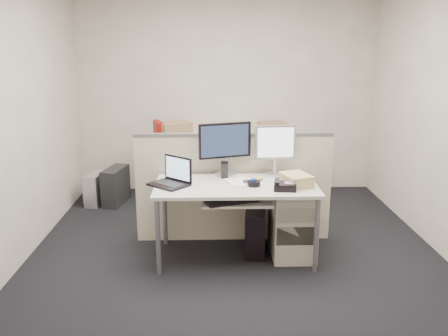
{
  "coord_description": "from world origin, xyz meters",
  "views": [
    {
      "loc": [
        -0.23,
        -4.2,
        2.0
      ],
      "look_at": [
        -0.11,
        0.15,
        0.85
      ],
      "focal_mm": 38.0,
      "sensor_mm": 36.0,
      "label": 1
    }
  ],
  "objects_px": {
    "desk": "(236,191)",
    "monitor_main": "(225,149)",
    "desk_phone": "(285,186)",
    "laptop": "(168,172)"
  },
  "relations": [
    {
      "from": "monitor_main",
      "to": "laptop",
      "type": "height_order",
      "value": "monitor_main"
    },
    {
      "from": "monitor_main",
      "to": "desk_phone",
      "type": "xyz_separation_m",
      "value": [
        0.52,
        -0.5,
        -0.23
      ]
    },
    {
      "from": "desk",
      "to": "monitor_main",
      "type": "bearing_deg",
      "value": 106.18
    },
    {
      "from": "desk",
      "to": "desk_phone",
      "type": "xyz_separation_m",
      "value": [
        0.43,
        -0.18,
        0.1
      ]
    },
    {
      "from": "monitor_main",
      "to": "desk_phone",
      "type": "distance_m",
      "value": 0.76
    },
    {
      "from": "desk",
      "to": "desk_phone",
      "type": "distance_m",
      "value": 0.47
    },
    {
      "from": "desk",
      "to": "laptop",
      "type": "distance_m",
      "value": 0.65
    },
    {
      "from": "laptop",
      "to": "desk_phone",
      "type": "bearing_deg",
      "value": 32.22
    },
    {
      "from": "monitor_main",
      "to": "laptop",
      "type": "distance_m",
      "value": 0.64
    },
    {
      "from": "monitor_main",
      "to": "desk_phone",
      "type": "bearing_deg",
      "value": -61.39
    }
  ]
}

